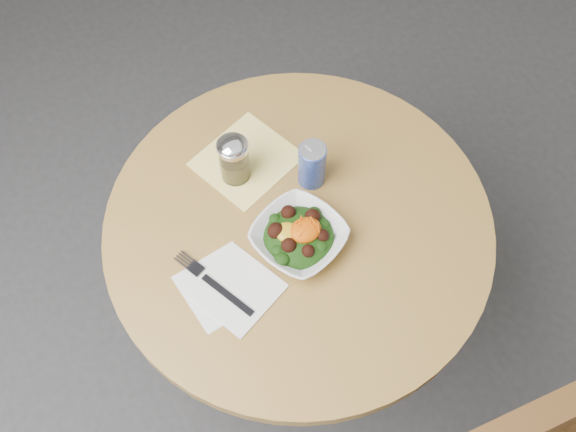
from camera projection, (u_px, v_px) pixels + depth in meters
name	position (u px, v px, depth m)	size (l,w,h in m)	color
ground	(295.00, 331.00, 2.13)	(6.00, 6.00, 0.00)	#2E2E31
table	(297.00, 259.00, 1.65)	(0.90, 0.90, 0.75)	black
cloth_napkin	(247.00, 160.00, 1.56)	(0.22, 0.20, 0.00)	yellow
paper_napkins	(229.00, 288.00, 1.39)	(0.21, 0.21, 0.00)	white
salad_bowl	(299.00, 236.00, 1.43)	(0.25, 0.25, 0.07)	silver
fork	(211.00, 282.00, 1.39)	(0.09, 0.22, 0.00)	black
spice_shaker	(234.00, 159.00, 1.48)	(0.07, 0.07, 0.13)	silver
beverage_can	(312.00, 165.00, 1.48)	(0.06, 0.06, 0.12)	#0D1891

